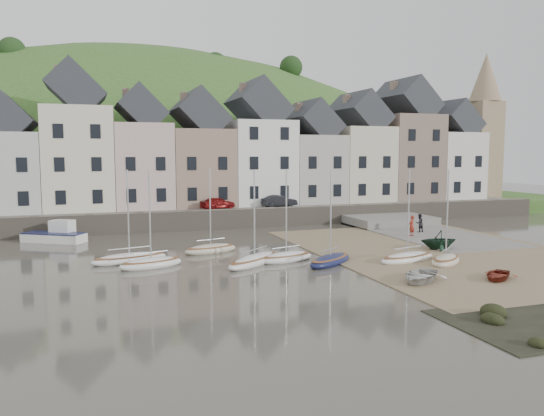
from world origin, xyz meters
name	(u,v)px	position (x,y,z in m)	size (l,w,h in m)	color
ground	(302,262)	(0.00, 0.00, 0.00)	(160.00, 160.00, 0.00)	#443F35
quay_land	(202,205)	(0.00, 32.00, 0.75)	(90.00, 30.00, 1.50)	#345722
quay_street	(225,208)	(0.00, 20.50, 1.55)	(70.00, 7.00, 0.10)	slate
seawall	(234,218)	(0.00, 17.00, 0.90)	(70.00, 1.20, 1.80)	slate
beach	(442,252)	(11.00, 0.00, 0.03)	(18.00, 26.00, 0.06)	#806B4D
slipway	(424,233)	(15.00, 8.00, 0.06)	(8.00, 18.00, 0.12)	slate
hillside	(142,300)	(-5.00, 60.00, -17.99)	(134.40, 84.00, 84.00)	#345722
townhouse_terrace	(233,151)	(1.76, 24.00, 7.32)	(61.05, 8.00, 13.93)	white
church_spire	(484,121)	(34.55, 24.00, 11.06)	(4.00, 4.00, 18.00)	#997F60
sailboat_0	(129,258)	(-10.75, 3.66, 0.26)	(5.30, 2.65, 6.32)	white
sailboat_1	(151,263)	(-9.58, 1.65, 0.27)	(4.40, 2.58, 6.32)	white
sailboat_2	(211,249)	(-4.92, 5.35, 0.27)	(4.33, 2.52, 6.32)	beige
sailboat_3	(286,257)	(-0.83, 0.68, 0.27)	(4.40, 2.62, 6.32)	white
sailboat_4	(255,260)	(-3.10, 0.48, 0.26)	(5.27, 4.86, 6.32)	white
sailboat_5	(330,260)	(1.55, -1.12, 0.26)	(4.59, 3.95, 6.32)	#151B44
sailboat_6	(407,258)	(6.71, -2.11, 0.26)	(4.85, 2.60, 6.32)	white
sailboat_7	(446,260)	(8.62, -3.60, 0.27)	(3.67, 3.34, 6.32)	beige
motorboat_2	(56,235)	(-15.73, 14.01, 0.58)	(5.18, 4.14, 1.70)	white
rowboat_white	(420,276)	(4.12, -7.34, 0.41)	(2.39, 3.34, 0.69)	beige
rowboat_green	(438,240)	(11.24, 0.80, 0.78)	(2.35, 2.72, 1.43)	#152F1D
rowboat_red	(497,275)	(8.56, -8.34, 0.32)	(1.82, 2.56, 0.53)	maroon
person_red	(412,226)	(12.77, 6.61, 0.99)	(0.64, 0.42, 1.75)	maroon
person_dark	(419,223)	(14.64, 8.24, 0.93)	(0.79, 0.62, 1.63)	black
car_left	(218,203)	(-1.04, 19.50, 2.20)	(1.42, 3.52, 1.20)	maroon
car_right	(279,201)	(5.45, 19.50, 2.20)	(1.28, 3.67, 1.21)	black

